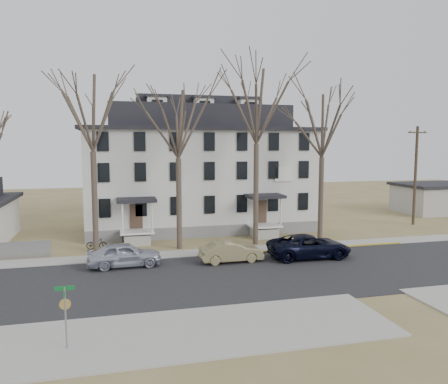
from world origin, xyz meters
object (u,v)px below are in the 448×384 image
object	(u,v)px
tree_mid_left	(178,119)
tree_mid_right	(323,121)
street_sign	(65,308)
tree_far_left	(92,107)
car_tan	(231,252)
tree_center	(257,100)
car_navy	(309,247)
boarding_house	(198,170)
bicycle_left	(133,238)
bicycle_right	(97,244)
car_silver	(124,255)
utility_pole_far	(415,174)

from	to	relation	value
tree_mid_left	tree_mid_right	world-z (taller)	same
street_sign	tree_far_left	bearing A→B (deg)	87.94
tree_mid_left	car_tan	size ratio (longest dim) A/B	3.04
tree_mid_right	tree_center	bearing A→B (deg)	180.00
tree_mid_right	car_navy	bearing A→B (deg)	-123.46
tree_mid_left	tree_mid_right	distance (m)	11.50
tree_center	tree_mid_left	bearing A→B (deg)	180.00
boarding_house	car_tan	bearing A→B (deg)	-91.08
tree_mid_right	bicycle_left	distance (m)	17.54
car_navy	street_sign	size ratio (longest dim) A/B	2.27
boarding_house	car_navy	xyz separation A→B (m)	(5.26, -13.06, -4.59)
tree_center	bicycle_right	bearing A→B (deg)	175.38
bicycle_left	tree_far_left	bearing A→B (deg)	153.66
tree_center	street_sign	size ratio (longest dim) A/B	5.86
car_navy	bicycle_left	bearing A→B (deg)	60.00
boarding_house	bicycle_right	world-z (taller)	boarding_house
tree_mid_left	street_sign	xyz separation A→B (m)	(-6.51, -15.12, -7.93)
tree_far_left	street_sign	size ratio (longest dim) A/B	5.47
tree_mid_right	car_silver	size ratio (longest dim) A/B	2.76
utility_pole_far	car_silver	world-z (taller)	utility_pole_far
utility_pole_far	street_sign	size ratio (longest dim) A/B	3.79
car_silver	car_tan	size ratio (longest dim) A/B	1.10
utility_pole_far	street_sign	bearing A→B (deg)	-147.22
tree_mid_left	tree_mid_right	bearing A→B (deg)	0.00
tree_far_left	car_silver	size ratio (longest dim) A/B	2.98
tree_mid_left	tree_center	size ratio (longest dim) A/B	0.87
tree_center	utility_pole_far	distance (m)	19.03
car_navy	bicycle_right	world-z (taller)	car_navy
tree_mid_right	utility_pole_far	bearing A→B (deg)	19.29
car_navy	car_silver	bearing A→B (deg)	88.73
tree_mid_left	tree_center	world-z (taller)	tree_center
tree_far_left	bicycle_left	world-z (taller)	tree_far_left
tree_far_left	car_tan	size ratio (longest dim) A/B	3.28
tree_mid_right	street_sign	size ratio (longest dim) A/B	5.08
boarding_house	tree_mid_right	bearing A→B (deg)	-43.81
car_tan	boarding_house	bearing A→B (deg)	-2.72
tree_far_left	boarding_house	bearing A→B (deg)	42.18
street_sign	car_navy	bearing A→B (deg)	34.54
car_navy	bicycle_left	size ratio (longest dim) A/B	3.00
bicycle_right	tree_far_left	bearing A→B (deg)	-170.44
boarding_house	tree_mid_right	world-z (taller)	tree_mid_right
street_sign	car_silver	bearing A→B (deg)	77.61
car_silver	bicycle_right	bearing A→B (deg)	17.63
car_tan	tree_mid_right	bearing A→B (deg)	-63.51
bicycle_right	bicycle_left	bearing A→B (deg)	-52.56
boarding_house	car_silver	size ratio (longest dim) A/B	4.51
car_navy	utility_pole_far	bearing A→B (deg)	-56.83
car_navy	bicycle_left	xyz separation A→B (m)	(-11.56, 7.31, -0.29)
tree_center	street_sign	bearing A→B (deg)	-129.58
boarding_house	bicycle_right	size ratio (longest dim) A/B	13.68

